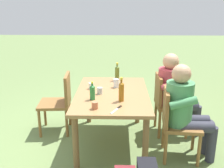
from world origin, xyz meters
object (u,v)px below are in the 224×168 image
dining_table (112,99)px  chair_far_left (166,101)px  cup_terracotta (95,105)px  person_in_white_shirt (175,90)px  cup_glass (116,83)px  person_in_plaid_shirt (185,108)px  table_knife (117,109)px  chair_near_left (60,100)px  bottle_green (92,92)px  cup_steel (100,91)px  chair_far_right (175,120)px  bottle_olive (117,73)px  bottle_amber (121,91)px  cup_white (91,86)px

dining_table → chair_far_left: 0.84m
chair_far_left → cup_terracotta: 1.31m
person_in_white_shirt → cup_glass: (0.10, -0.82, 0.12)m
person_in_plaid_shirt → table_knife: bearing=-74.4°
chair_near_left → bottle_green: size_ratio=3.88×
bottle_green → cup_glass: (-0.48, 0.28, -0.04)m
chair_far_left → cup_steel: 1.03m
chair_far_right → cup_steel: 1.00m
person_in_plaid_shirt → chair_far_right: bearing=-93.9°
chair_far_left → cup_terracotta: (0.87, -0.94, 0.27)m
table_knife → chair_near_left: bearing=-136.6°
chair_far_right → bottle_olive: bottle_olive is taller
cup_terracotta → cup_steel: bearing=177.7°
person_in_plaid_shirt → bottle_amber: (-0.03, -0.76, 0.19)m
chair_far_right → person_in_white_shirt: 0.68m
bottle_olive → cup_terracotta: bearing=-11.9°
chair_far_right → bottle_olive: size_ratio=3.22×
person_in_plaid_shirt → cup_white: 1.26m
bottle_amber → cup_white: size_ratio=3.46×
cup_steel → chair_far_left: bearing=112.1°
chair_near_left → bottle_amber: bottle_amber is taller
chair_far_left → person_in_white_shirt: bearing=90.7°
dining_table → cup_steel: (0.05, -0.16, 0.13)m
bottle_amber → table_knife: (0.26, -0.05, -0.12)m
bottle_amber → bottle_green: bearing=-97.2°
person_in_plaid_shirt → bottle_green: person_in_plaid_shirt is taller
chair_far_left → table_knife: (0.88, -0.70, 0.24)m
chair_far_left → person_in_plaid_shirt: person_in_plaid_shirt is taller
cup_glass → cup_white: bearing=-77.9°
cup_terracotta → table_knife: (0.01, 0.24, -0.04)m
chair_far_left → bottle_green: size_ratio=3.88×
chair_far_right → cup_steel: chair_far_right is taller
chair_near_left → table_knife: bearing=43.4°
chair_far_left → chair_near_left: 1.53m
chair_far_right → chair_near_left: 1.66m
bottle_green → cup_terracotta: (0.29, 0.05, -0.06)m
bottle_green → cup_glass: 0.56m
bottle_green → person_in_plaid_shirt: bearing=86.0°
bottle_amber → cup_steel: bottle_amber is taller
bottle_amber → cup_glass: (-0.52, -0.07, -0.07)m
person_in_white_shirt → cup_white: size_ratio=13.94×
chair_far_left → chair_far_right: size_ratio=1.00×
cup_steel → chair_near_left: bearing=-121.9°
bottle_amber → table_knife: size_ratio=1.31×
cup_glass → chair_far_left: bearing=97.5°
dining_table → bottle_olive: 0.62m
dining_table → cup_glass: bearing=167.7°
dining_table → person_in_plaid_shirt: 0.93m
chair_far_left → cup_glass: bearing=-82.5°
dining_table → chair_near_left: bearing=-113.4°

